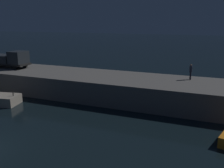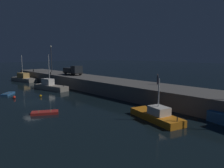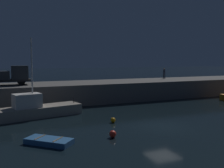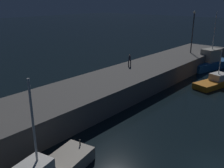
{
  "view_description": "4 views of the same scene",
  "coord_description": "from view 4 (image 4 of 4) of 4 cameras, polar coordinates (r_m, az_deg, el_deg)",
  "views": [
    {
      "loc": [
        14.42,
        -11.27,
        8.79
      ],
      "look_at": [
        4.63,
        12.54,
        2.38
      ],
      "focal_mm": 40.9,
      "sensor_mm": 36.0,
      "label": 1
    },
    {
      "loc": [
        33.33,
        -13.6,
        7.89
      ],
      "look_at": [
        4.53,
        13.34,
        2.17
      ],
      "focal_mm": 34.4,
      "sensor_mm": 36.0,
      "label": 2
    },
    {
      "loc": [
        -12.05,
        -17.31,
        5.49
      ],
      "look_at": [
        1.9,
        15.04,
        2.19
      ],
      "focal_mm": 40.9,
      "sensor_mm": 36.0,
      "label": 3
    },
    {
      "loc": [
        -16.37,
        -4.2,
        11.73
      ],
      "look_at": [
        4.0,
        13.54,
        2.61
      ],
      "focal_mm": 40.5,
      "sensor_mm": 36.0,
      "label": 4
    }
  ],
  "objects": [
    {
      "name": "fishing_boat_orange",
      "position": [
        48.18,
        21.23,
        4.72
      ],
      "size": [
        9.66,
        5.1,
        9.74
      ],
      "color": "#195193",
      "rests_on": "ground"
    },
    {
      "name": "pier_quay",
      "position": [
        27.58,
        -8.37,
        -3.86
      ],
      "size": [
        72.82,
        7.47,
        2.52
      ],
      "color": "#5B5956",
      "rests_on": "ground"
    },
    {
      "name": "fishing_trawler_red",
      "position": [
        38.77,
        22.49,
        0.49
      ],
      "size": [
        7.73,
        4.16,
        5.0
      ],
      "color": "orange",
      "rests_on": "ground"
    },
    {
      "name": "dockworker",
      "position": [
        36.45,
        4.0,
        5.56
      ],
      "size": [
        0.38,
        0.45,
        1.72
      ],
      "color": "black",
      "rests_on": "pier_quay"
    },
    {
      "name": "lamp_post_east",
      "position": [
        47.41,
        17.81,
        11.84
      ],
      "size": [
        0.44,
        0.44,
        7.28
      ],
      "color": "#38383D",
      "rests_on": "pier_quay"
    }
  ]
}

